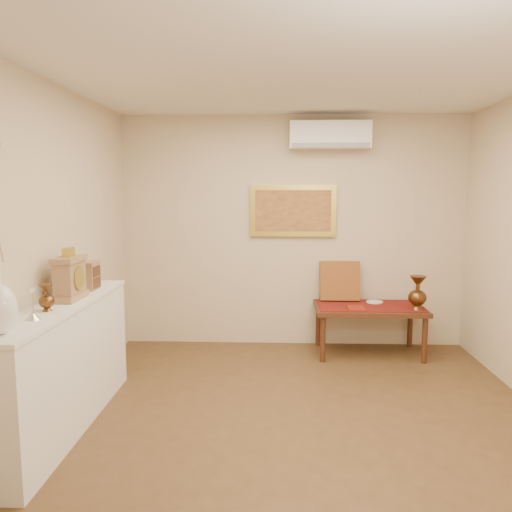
{
  "coord_description": "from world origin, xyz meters",
  "views": [
    {
      "loc": [
        -0.2,
        -3.62,
        1.82
      ],
      "look_at": [
        -0.39,
        1.15,
        1.2
      ],
      "focal_mm": 35.0,
      "sensor_mm": 36.0,
      "label": 1
    }
  ],
  "objects_px": {
    "display_ledge": "(63,366)",
    "low_table": "(369,312)",
    "mantel_clock": "(70,278)",
    "wooden_chest": "(88,275)",
    "brass_urn_tall": "(418,289)"
  },
  "relations": [
    {
      "from": "display_ledge",
      "to": "brass_urn_tall",
      "type": "bearing_deg",
      "value": 28.66
    },
    {
      "from": "display_ledge",
      "to": "mantel_clock",
      "type": "bearing_deg",
      "value": 82.37
    },
    {
      "from": "display_ledge",
      "to": "low_table",
      "type": "xyz_separation_m",
      "value": [
        2.67,
        1.88,
        -0.01
      ]
    },
    {
      "from": "wooden_chest",
      "to": "low_table",
      "type": "distance_m",
      "value": 3.04
    },
    {
      "from": "display_ledge",
      "to": "low_table",
      "type": "relative_size",
      "value": 1.68
    },
    {
      "from": "mantel_clock",
      "to": "wooden_chest",
      "type": "xyz_separation_m",
      "value": [
        -0.01,
        0.41,
        -0.05
      ]
    },
    {
      "from": "display_ledge",
      "to": "mantel_clock",
      "type": "height_order",
      "value": "mantel_clock"
    },
    {
      "from": "mantel_clock",
      "to": "low_table",
      "type": "height_order",
      "value": "mantel_clock"
    },
    {
      "from": "brass_urn_tall",
      "to": "wooden_chest",
      "type": "xyz_separation_m",
      "value": [
        -3.15,
        -1.16,
        0.32
      ]
    },
    {
      "from": "display_ledge",
      "to": "wooden_chest",
      "type": "height_order",
      "value": "wooden_chest"
    },
    {
      "from": "display_ledge",
      "to": "wooden_chest",
      "type": "distance_m",
      "value": 0.83
    },
    {
      "from": "brass_urn_tall",
      "to": "display_ledge",
      "type": "distance_m",
      "value": 3.61
    },
    {
      "from": "low_table",
      "to": "mantel_clock",
      "type": "bearing_deg",
      "value": -146.94
    },
    {
      "from": "low_table",
      "to": "wooden_chest",
      "type": "bearing_deg",
      "value": -153.76
    },
    {
      "from": "display_ledge",
      "to": "wooden_chest",
      "type": "relative_size",
      "value": 8.28
    }
  ]
}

